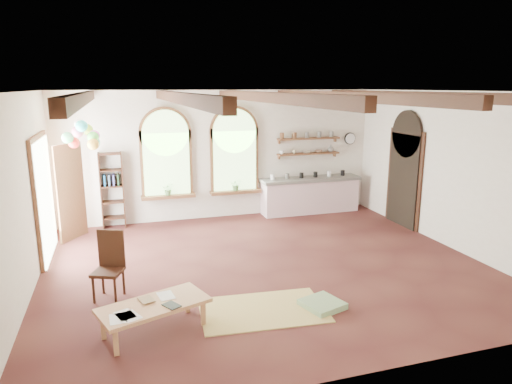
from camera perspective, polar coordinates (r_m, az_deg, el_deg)
name	(u,v)px	position (r m, az deg, el deg)	size (l,w,h in m)	color
floor	(266,265)	(8.68, 1.23, -9.15)	(8.00, 8.00, 0.00)	#572A24
ceiling_beams	(267,97)	(8.04, 1.34, 11.76)	(6.20, 6.80, 0.18)	#3B1D12
window_left	(166,157)	(11.23, -11.15, 4.37)	(1.30, 0.28, 2.20)	brown
window_right	(235,154)	(11.53, -2.70, 4.82)	(1.30, 0.28, 2.20)	brown
left_doorway	(44,199)	(9.76, -24.98, -0.79)	(0.10, 1.90, 2.50)	brown
right_doorway	(403,180)	(11.41, 17.94, 1.40)	(0.10, 1.30, 2.40)	black
kitchen_counter	(310,195)	(12.19, 6.77, -0.34)	(2.68, 0.62, 0.94)	beige
wall_shelf_lower	(308,154)	(12.15, 6.56, 4.79)	(1.70, 0.24, 0.04)	brown
wall_shelf_upper	(309,139)	(12.10, 6.61, 6.66)	(1.70, 0.24, 0.04)	brown
wall_clock	(350,139)	(12.72, 11.67, 6.56)	(0.32, 0.32, 0.04)	black
bookshelf	(112,191)	(11.20, -17.55, 0.17)	(0.53, 0.32, 1.80)	#3B1D12
coffee_table	(154,307)	(6.52, -12.64, -13.84)	(1.59, 1.11, 0.41)	tan
side_chair	(109,279)	(7.68, -17.89, -10.37)	(0.56, 0.56, 1.08)	#3B1D12
floor_mat	(263,310)	(7.07, 0.87, -14.53)	(1.87, 1.15, 0.02)	tan
floor_cushion	(322,304)	(7.21, 8.28, -13.72)	(0.55, 0.55, 0.10)	gray
water_jug_a	(337,201)	(12.58, 10.07, -1.12)	(0.29, 0.29, 0.56)	#527CAF
water_jug_b	(343,201)	(12.67, 10.88, -1.07)	(0.29, 0.29, 0.55)	#527CAF
balloon_cluster	(84,135)	(9.85, -20.67, 6.66)	(0.72, 0.84, 1.14)	silver
table_book	(140,302)	(6.57, -14.28, -13.14)	(0.18, 0.25, 0.02)	olive
tablet	(172,305)	(6.39, -10.50, -13.76)	(0.17, 0.24, 0.01)	black
potted_plant_left	(168,189)	(11.27, -10.92, 0.36)	(0.27, 0.23, 0.30)	#598C4C
potted_plant_right	(236,185)	(11.57, -2.53, 0.92)	(0.27, 0.23, 0.30)	#598C4C
shelf_cup_a	(282,152)	(11.86, 3.23, 4.98)	(0.12, 0.10, 0.10)	white
shelf_cup_b	(294,152)	(11.98, 4.81, 5.03)	(0.10, 0.10, 0.09)	beige
shelf_bowl_a	(307,152)	(12.12, 6.35, 4.99)	(0.22, 0.22, 0.05)	beige
shelf_bowl_b	(319,151)	(12.26, 7.86, 5.06)	(0.20, 0.20, 0.06)	#8C664C
shelf_vase	(331,148)	(12.41, 9.34, 5.41)	(0.18, 0.18, 0.19)	slate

